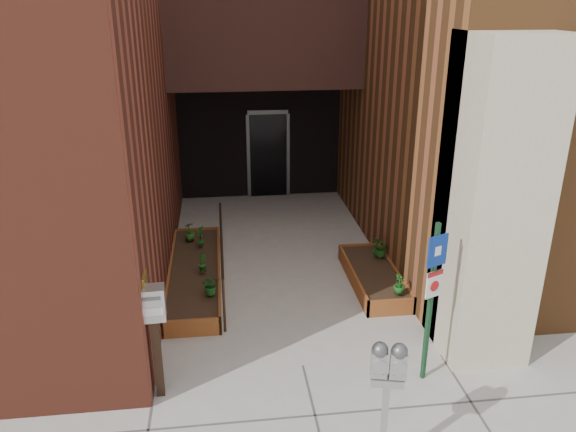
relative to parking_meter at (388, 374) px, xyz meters
name	(u,v)px	position (x,y,z in m)	size (l,w,h in m)	color
ground	(303,366)	(-0.57, 1.90, -1.24)	(80.00, 80.00, 0.00)	#9E9991
planter_left	(195,275)	(-2.12, 4.60, -1.11)	(0.90, 3.60, 0.30)	brown
planter_right	(373,277)	(1.03, 4.10, -1.11)	(0.80, 2.20, 0.30)	brown
handrail	(222,243)	(-1.62, 4.55, -0.49)	(0.04, 3.34, 0.90)	black
parking_meter	(388,374)	(0.00, 0.00, 0.00)	(0.37, 0.21, 1.60)	#97989A
sign_post	(433,287)	(1.00, 1.44, 0.14)	(0.29, 0.14, 2.25)	#163E21
payment_dropbox	(154,319)	(-2.47, 1.55, -0.12)	(0.32, 0.25, 1.55)	black
shrub_left_a	(211,285)	(-1.82, 3.56, -0.77)	(0.30, 0.30, 0.33)	#175119
shrub_left_b	(202,263)	(-1.97, 4.38, -0.78)	(0.18, 0.18, 0.32)	#1F5117
shrub_left_c	(190,231)	(-2.23, 5.80, -0.76)	(0.20, 0.20, 0.36)	#275F1B
shrub_left_d	(200,236)	(-2.02, 5.48, -0.74)	(0.21, 0.21, 0.41)	#1A5819
shrub_right_a	(399,284)	(1.20, 3.20, -0.78)	(0.19, 0.19, 0.33)	#185317
shrub_right_b	(377,246)	(1.22, 4.65, -0.76)	(0.19, 0.19, 0.36)	#1A5C20
shrub_right_c	(381,248)	(1.28, 4.59, -0.77)	(0.31, 0.31, 0.35)	#1F5A19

